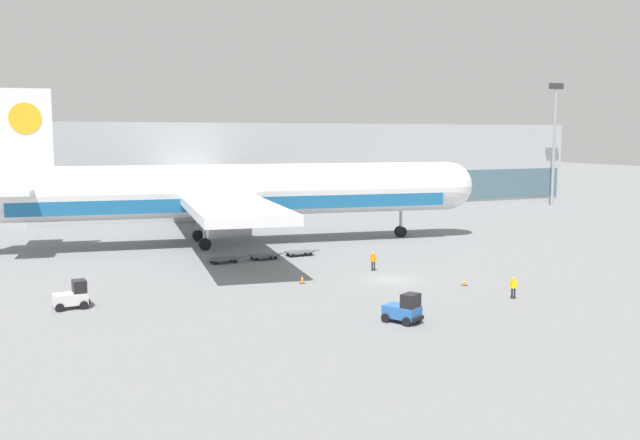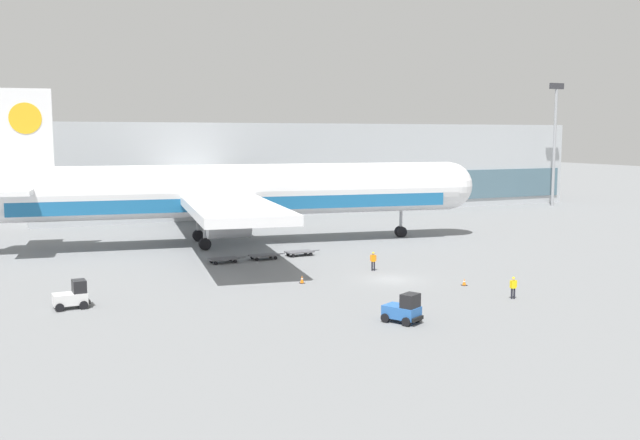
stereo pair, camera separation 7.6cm
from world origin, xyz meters
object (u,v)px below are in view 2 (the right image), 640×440
(light_mast, at_px, (555,135))
(ground_crew_far, at_px, (513,286))
(ground_crew_near, at_px, (373,260))
(baggage_tug_foreground, at_px, (404,310))
(baggage_dolly_lead, at_px, (223,259))
(traffic_cone_near, at_px, (302,279))
(baggage_dolly_third, at_px, (300,252))
(baggage_tug_mid, at_px, (73,296))
(airplane_main, at_px, (231,193))
(traffic_cone_far, at_px, (464,282))
(baggage_dolly_second, at_px, (264,256))

(light_mast, height_order, ground_crew_far, light_mast)
(ground_crew_near, bearing_deg, ground_crew_far, -45.49)
(baggage_tug_foreground, relative_size, ground_crew_far, 1.67)
(ground_crew_near, bearing_deg, light_mast, 62.59)
(baggage_dolly_lead, bearing_deg, ground_crew_near, -42.63)
(baggage_tug_foreground, height_order, ground_crew_far, baggage_tug_foreground)
(ground_crew_far, distance_m, traffic_cone_near, 17.02)
(traffic_cone_near, bearing_deg, light_mast, 32.76)
(baggage_dolly_lead, xyz_separation_m, baggage_dolly_third, (8.28, 0.76, 0.00))
(light_mast, bearing_deg, baggage_tug_foreground, -138.68)
(baggage_tug_mid, bearing_deg, ground_crew_near, 4.70)
(airplane_main, xyz_separation_m, baggage_dolly_lead, (-4.30, -11.13, -5.45))
(baggage_tug_foreground, bearing_deg, light_mast, 103.70)
(baggage_dolly_lead, height_order, ground_crew_near, ground_crew_near)
(baggage_tug_mid, height_order, baggage_dolly_third, baggage_tug_mid)
(light_mast, relative_size, airplane_main, 0.36)
(traffic_cone_far, bearing_deg, ground_crew_near, 113.18)
(light_mast, distance_m, baggage_dolly_second, 71.63)
(baggage_dolly_third, bearing_deg, airplane_main, 108.20)
(ground_crew_far, bearing_deg, baggage_dolly_lead, -39.04)
(baggage_dolly_third, bearing_deg, traffic_cone_near, -114.74)
(airplane_main, height_order, ground_crew_far, airplane_main)
(traffic_cone_near, bearing_deg, baggage_dolly_lead, 105.24)
(traffic_cone_far, bearing_deg, light_mast, 42.11)
(ground_crew_near, xyz_separation_m, traffic_cone_far, (3.73, -8.71, -0.73))
(airplane_main, xyz_separation_m, ground_crew_far, (11.20, -34.71, -4.85))
(baggage_dolly_lead, bearing_deg, baggage_tug_mid, -142.12)
(traffic_cone_near, bearing_deg, baggage_dolly_second, 85.17)
(baggage_dolly_second, distance_m, traffic_cone_far, 21.29)
(baggage_tug_mid, bearing_deg, baggage_dolly_second, 31.49)
(light_mast, distance_m, baggage_tug_foreground, 85.75)
(baggage_tug_foreground, relative_size, ground_crew_near, 1.62)
(baggage_tug_foreground, relative_size, baggage_tug_mid, 1.11)
(baggage_dolly_second, height_order, ground_crew_near, ground_crew_near)
(baggage_tug_foreground, xyz_separation_m, baggage_dolly_lead, (-4.44, 26.06, -0.49))
(airplane_main, height_order, baggage_tug_foreground, airplane_main)
(airplane_main, bearing_deg, baggage_tug_foreground, -81.26)
(light_mast, distance_m, baggage_dolly_third, 67.82)
(baggage_tug_foreground, bearing_deg, ground_crew_far, 75.05)
(baggage_dolly_third, xyz_separation_m, traffic_cone_near, (-5.07, -12.57, -0.06))
(baggage_tug_foreground, distance_m, baggage_dolly_second, 26.32)
(traffic_cone_far, bearing_deg, airplane_main, 110.09)
(traffic_cone_near, bearing_deg, baggage_tug_foreground, -85.08)
(baggage_dolly_third, xyz_separation_m, traffic_cone_far, (6.72, -18.87, -0.10))
(baggage_tug_mid, distance_m, baggage_dolly_third, 26.99)
(baggage_tug_mid, bearing_deg, baggage_tug_foreground, -36.98)
(baggage_dolly_lead, bearing_deg, airplane_main, 66.09)
(baggage_tug_mid, distance_m, ground_crew_far, 32.31)
(ground_crew_far, bearing_deg, airplane_main, -54.48)
(baggage_tug_mid, bearing_deg, traffic_cone_near, 0.52)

